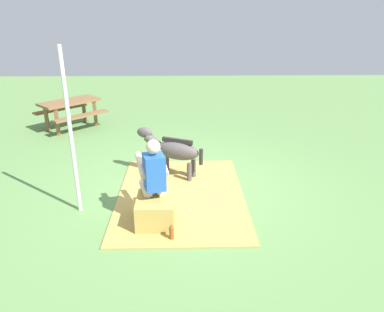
# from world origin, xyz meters

# --- Properties ---
(ground_plane) EXTENTS (24.00, 24.00, 0.00)m
(ground_plane) POSITION_xyz_m (0.00, 0.00, 0.00)
(ground_plane) COLOR #608C4C
(hay_patch) EXTENTS (2.98, 2.12, 0.02)m
(hay_patch) POSITION_xyz_m (-0.27, 0.07, 0.01)
(hay_patch) COLOR tan
(hay_patch) RESTS_ON ground
(hay_bale) EXTENTS (0.64, 0.54, 0.41)m
(hay_bale) POSITION_xyz_m (-1.12, 0.43, 0.20)
(hay_bale) COLOR tan
(hay_bale) RESTS_ON ground
(person_seated) EXTENTS (0.71, 0.53, 1.29)m
(person_seated) POSITION_xyz_m (-0.96, 0.46, 0.70)
(person_seated) COLOR beige
(person_seated) RESTS_ON ground
(pony_standing) EXTENTS (0.74, 1.26, 0.89)m
(pony_standing) POSITION_xyz_m (0.53, 0.21, 0.53)
(pony_standing) COLOR #4C4747
(pony_standing) RESTS_ON ground
(soda_bottle) EXTENTS (0.07, 0.07, 0.25)m
(soda_bottle) POSITION_xyz_m (-1.55, 0.19, 0.12)
(soda_bottle) COLOR brown
(soda_bottle) RESTS_ON ground
(tent_pole_left) EXTENTS (0.06, 0.06, 2.52)m
(tent_pole_left) POSITION_xyz_m (-0.70, 1.66, 1.26)
(tent_pole_left) COLOR silver
(tent_pole_left) RESTS_ON ground
(picnic_bench) EXTENTS (1.98, 1.98, 0.75)m
(picnic_bench) POSITION_xyz_m (3.64, 2.98, 0.58)
(picnic_bench) COLOR brown
(picnic_bench) RESTS_ON ground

